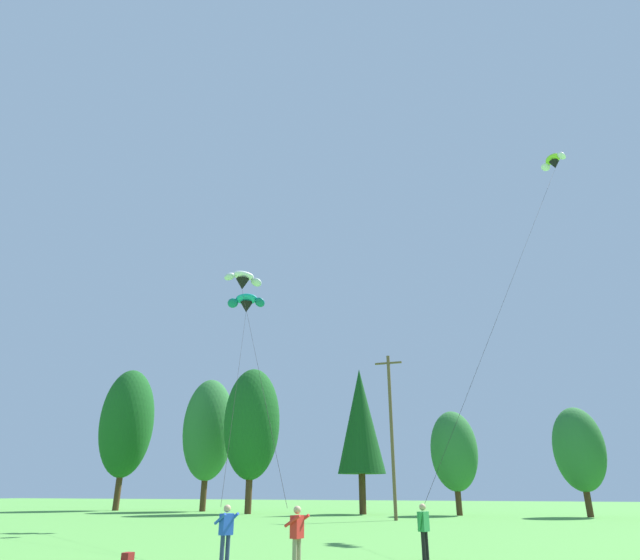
{
  "coord_description": "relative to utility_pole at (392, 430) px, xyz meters",
  "views": [
    {
      "loc": [
        4.51,
        0.61,
        2.12
      ],
      "look_at": [
        -2.45,
        21.78,
        11.08
      ],
      "focal_mm": 29.35,
      "sensor_mm": 36.0,
      "label": 1
    }
  ],
  "objects": [
    {
      "name": "kite_flyer_near",
      "position": [
        -0.29,
        -26.27,
        -5.47
      ],
      "size": [
        0.72,
        0.74,
        1.69
      ],
      "color": "navy",
      "rests_on": "ground_plane"
    },
    {
      "name": "parafoil_kite_high_teal",
      "position": [
        -8.43,
        -9.57,
        8.3
      ],
      "size": [
        9.25,
        17.27,
        13.91
      ],
      "color": "teal"
    },
    {
      "name": "parafoil_kite_mid_white",
      "position": [
        -7.46,
        -12.21,
        8.98
      ],
      "size": [
        10.47,
        15.71,
        14.49
      ],
      "color": "white"
    },
    {
      "name": "treeline_tree_e",
      "position": [
        3.87,
        9.8,
        -1.03
      ],
      "size": [
        4.23,
        4.23,
        9.0
      ],
      "color": "#472D19",
      "rests_on": "ground_plane"
    },
    {
      "name": "treeline_tree_b",
      "position": [
        -22.51,
        10.89,
        1.88
      ],
      "size": [
        5.52,
        5.52,
        13.8
      ],
      "color": "#472D19",
      "rests_on": "ground_plane"
    },
    {
      "name": "treeline_tree_a",
      "position": [
        -32.84,
        10.16,
        2.88
      ],
      "size": [
        5.97,
        5.97,
        15.44
      ],
      "color": "#472D19",
      "rests_on": "ground_plane"
    },
    {
      "name": "kite_flyer_mid",
      "position": [
        2.17,
        -26.69,
        -5.47
      ],
      "size": [
        0.64,
        0.67,
        1.69
      ],
      "color": "gray",
      "rests_on": "ground_plane"
    },
    {
      "name": "parafoil_kite_far_lime_white",
      "position": [
        14.45,
        -4.05,
        19.18
      ],
      "size": [
        10.4,
        19.89,
        25.14
      ],
      "color": "#93D633"
    },
    {
      "name": "treeline_tree_d",
      "position": [
        -4.83,
        9.42,
        2.02
      ],
      "size": [
        4.58,
        4.58,
        13.55
      ],
      "color": "#472D19",
      "rests_on": "ground_plane"
    },
    {
      "name": "kite_flyer_far",
      "position": [
        5.23,
        -22.9,
        -5.48
      ],
      "size": [
        0.38,
        0.6,
        1.69
      ],
      "color": "black",
      "rests_on": "ground_plane"
    },
    {
      "name": "utility_pole",
      "position": [
        0.0,
        0.0,
        0.0
      ],
      "size": [
        2.2,
        0.26,
        12.4
      ],
      "color": "brown",
      "rests_on": "ground_plane"
    },
    {
      "name": "backpack",
      "position": [
        -2.88,
        -27.38,
        -6.27
      ],
      "size": [
        0.25,
        0.33,
        0.4
      ],
      "primitive_type": "cube",
      "rotation": [
        0.0,
        0.0,
        1.61
      ],
      "color": "maroon",
      "rests_on": "ground_plane"
    },
    {
      "name": "treeline_tree_c",
      "position": [
        -15.31,
        6.8,
        1.82
      ],
      "size": [
        5.5,
        5.5,
        13.7
      ],
      "color": "#472D19",
      "rests_on": "ground_plane"
    },
    {
      "name": "treeline_tree_f",
      "position": [
        14.4,
        9.92,
        -1.08
      ],
      "size": [
        4.21,
        4.21,
        8.91
      ],
      "color": "#472D19",
      "rests_on": "ground_plane"
    }
  ]
}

